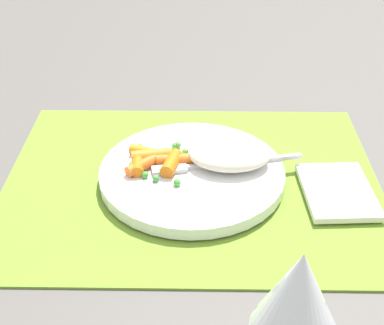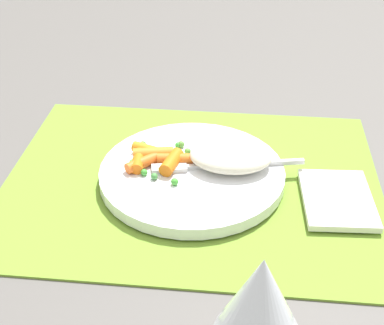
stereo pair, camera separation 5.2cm
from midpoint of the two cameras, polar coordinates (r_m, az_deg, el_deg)
The scene contains 9 objects.
ground_plane at distance 0.72m, azimuth 2.06°, elevation -2.13°, with size 2.40×2.40×0.00m, color #565451.
placemat at distance 0.72m, azimuth 2.07°, elevation -1.94°, with size 0.48×0.37×0.01m, color olive.
plate at distance 0.71m, azimuth 2.09°, elevation -1.24°, with size 0.24×0.24×0.02m, color white.
rice_mound at distance 0.71m, azimuth 6.07°, elevation 0.64°, with size 0.11×0.07×0.03m, color beige.
carrot_portion at distance 0.72m, azimuth -1.52°, elevation 0.45°, with size 0.09×0.07×0.02m.
pea_scatter at distance 0.72m, azimuth -0.91°, elevation 0.42°, with size 0.08×0.10×0.01m.
fork at distance 0.71m, azimuth 4.20°, elevation -0.41°, with size 0.20×0.05×0.01m.
wine_glass at distance 0.41m, azimuth 10.66°, elevation -14.35°, with size 0.07×0.07×0.16m.
napkin at distance 0.71m, azimuth 16.75°, elevation -3.67°, with size 0.08×0.11×0.01m, color white.
Camera 2 is at (-0.06, 0.58, 0.42)m, focal length 51.99 mm.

